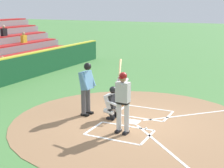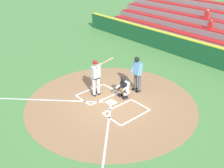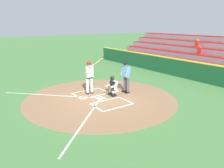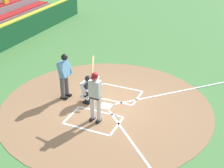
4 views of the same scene
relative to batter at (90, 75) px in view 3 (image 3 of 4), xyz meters
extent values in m
plane|color=#4C8442|center=(-1.01, -0.07, -1.10)|extent=(120.00, 120.00, 0.00)
cylinder|color=#99704C|center=(-1.01, -0.07, -1.09)|extent=(8.00, 8.00, 0.01)
cube|color=white|center=(-1.01, -0.07, -1.08)|extent=(0.44, 0.44, 0.01)
cube|color=white|center=(-2.06, -0.97, -1.08)|extent=(1.20, 0.08, 0.01)
cube|color=white|center=(-2.06, 0.83, -1.08)|extent=(1.20, 0.08, 0.01)
cube|color=white|center=(-1.46, -0.07, -1.08)|extent=(0.08, 1.80, 0.01)
cube|color=white|center=(-2.66, -0.07, -1.08)|extent=(0.08, 1.80, 0.01)
cube|color=white|center=(0.04, -0.97, -1.08)|extent=(1.20, 0.08, 0.01)
cube|color=white|center=(0.04, 0.83, -1.08)|extent=(1.20, 0.08, 0.01)
cube|color=white|center=(-0.56, -0.07, -1.08)|extent=(0.08, 1.80, 0.01)
cube|color=white|center=(0.64, -0.07, -1.08)|extent=(0.08, 1.80, 0.01)
cube|color=white|center=(1.09, 2.03, -1.08)|extent=(3.73, 3.73, 0.01)
cube|color=white|center=(-3.11, 2.03, -1.08)|extent=(3.73, 3.73, 0.01)
cylinder|color=silver|center=(0.02, 0.14, -0.60)|extent=(0.15, 0.15, 0.84)
cube|color=black|center=(0.06, 0.14, -1.05)|extent=(0.27, 0.14, 0.09)
cylinder|color=silver|center=(0.00, -0.12, -0.60)|extent=(0.15, 0.15, 0.84)
cube|color=black|center=(0.04, -0.12, -1.05)|extent=(0.27, 0.14, 0.09)
cube|color=black|center=(0.01, 0.01, -0.13)|extent=(0.24, 0.35, 0.10)
cube|color=#BCBCBC|center=(0.01, 0.01, 0.18)|extent=(0.27, 0.42, 0.60)
sphere|color=#9E7051|center=(0.03, 0.01, 0.59)|extent=(0.21, 0.21, 0.21)
sphere|color=maroon|center=(0.01, 0.01, 0.66)|extent=(0.23, 0.23, 0.23)
cube|color=maroon|center=(0.12, 0.00, 0.63)|extent=(0.12, 0.18, 0.02)
cylinder|color=#BCBCBC|center=(-0.04, 0.03, 0.46)|extent=(0.43, 0.12, 0.21)
cylinder|color=#BCBCBC|center=(-0.05, -0.18, 0.46)|extent=(0.27, 0.11, 0.29)
cylinder|color=tan|center=(-0.42, -0.29, 0.76)|extent=(0.70, 0.32, 0.53)
cylinder|color=tan|center=(-0.10, -0.16, 0.52)|extent=(0.09, 0.10, 0.08)
cube|color=black|center=(-1.20, -0.83, -1.05)|extent=(0.13, 0.26, 0.09)
cube|color=black|center=(-1.20, -0.79, -0.90)|extent=(0.13, 0.25, 0.37)
cylinder|color=silver|center=(-1.20, -0.89, -0.82)|extent=(0.16, 0.37, 0.21)
cube|color=black|center=(-0.88, -0.84, -1.05)|extent=(0.13, 0.26, 0.09)
cube|color=black|center=(-0.88, -0.80, -0.90)|extent=(0.13, 0.25, 0.37)
cylinder|color=silver|center=(-0.88, -0.90, -0.82)|extent=(0.16, 0.37, 0.21)
cube|color=silver|center=(-1.04, -0.90, -0.48)|extent=(0.41, 0.37, 0.52)
cube|color=black|center=(-1.04, -0.79, -0.48)|extent=(0.43, 0.23, 0.46)
sphere|color=tan|center=(-1.04, -0.83, -0.11)|extent=(0.21, 0.21, 0.21)
sphere|color=black|center=(-1.04, -0.81, -0.09)|extent=(0.24, 0.24, 0.24)
cylinder|color=silver|center=(-1.23, -0.73, -0.50)|extent=(0.10, 0.45, 0.20)
cylinder|color=silver|center=(-0.83, -0.74, -0.50)|extent=(0.10, 0.45, 0.20)
ellipsoid|color=brown|center=(-1.23, -0.53, -0.53)|extent=(0.28, 0.11, 0.28)
cylinder|color=#4C4C51|center=(-1.13, -1.83, -0.59)|extent=(0.16, 0.16, 0.86)
cube|color=black|center=(-1.13, -1.78, -1.05)|extent=(0.15, 0.29, 0.09)
cylinder|color=#4C4C51|center=(-0.85, -1.85, -0.59)|extent=(0.16, 0.16, 0.86)
cube|color=black|center=(-0.85, -1.80, -1.05)|extent=(0.15, 0.29, 0.09)
cube|color=#5B8EB7|center=(-0.99, -1.80, 0.15)|extent=(0.47, 0.39, 0.66)
sphere|color=brown|center=(-0.98, -1.76, 0.62)|extent=(0.22, 0.22, 0.22)
sphere|color=black|center=(-0.98, -1.74, 0.64)|extent=(0.25, 0.25, 0.25)
cylinder|color=#5B8EB7|center=(-1.22, -1.71, 0.18)|extent=(0.12, 0.29, 0.56)
cylinder|color=#5B8EB7|center=(-0.74, -1.74, 0.18)|extent=(0.12, 0.29, 0.56)
sphere|color=white|center=(-0.57, 0.55, -1.06)|extent=(0.07, 0.07, 0.07)
cube|color=#19512D|center=(-1.01, -7.57, -0.47)|extent=(22.00, 0.36, 1.25)
cube|color=yellow|center=(-1.01, -7.57, 0.18)|extent=(22.00, 0.32, 0.06)
cube|color=gray|center=(-1.01, -8.60, -0.87)|extent=(20.00, 0.85, 0.45)
cube|color=red|center=(-1.01, -8.60, -0.61)|extent=(19.60, 0.72, 0.08)
cube|color=gray|center=(-1.01, -9.45, -0.65)|extent=(20.00, 0.85, 0.90)
cube|color=red|center=(-1.01, -9.45, -0.16)|extent=(19.60, 0.72, 0.08)
cube|color=gray|center=(-1.01, -10.30, -0.42)|extent=(20.00, 0.85, 1.35)
cube|color=red|center=(-1.01, -10.30, 0.29)|extent=(19.60, 0.72, 0.08)
cube|color=gray|center=(-1.01, -11.15, -0.20)|extent=(20.00, 0.85, 1.80)
cube|color=red|center=(-1.01, -11.15, 0.74)|extent=(19.60, 0.72, 0.08)
cube|color=gray|center=(-1.01, -12.00, 0.03)|extent=(20.00, 0.85, 2.25)
cube|color=red|center=(0.08, -10.25, 0.56)|extent=(0.36, 0.22, 0.46)
sphere|color=brown|center=(0.08, -10.25, 0.90)|extent=(0.20, 0.20, 0.20)
cube|color=red|center=(0.94, -11.10, 1.01)|extent=(0.36, 0.22, 0.46)
sphere|color=#9E7051|center=(0.94, -11.10, 1.35)|extent=(0.20, 0.20, 0.20)
camera|label=1|loc=(8.71, 3.85, 2.70)|focal=53.83mm
camera|label=2|loc=(-8.98, 6.87, 5.42)|focal=42.00mm
camera|label=3|loc=(-10.50, 5.84, 2.79)|focal=35.45mm
camera|label=4|loc=(8.60, 4.40, 5.35)|focal=52.45mm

